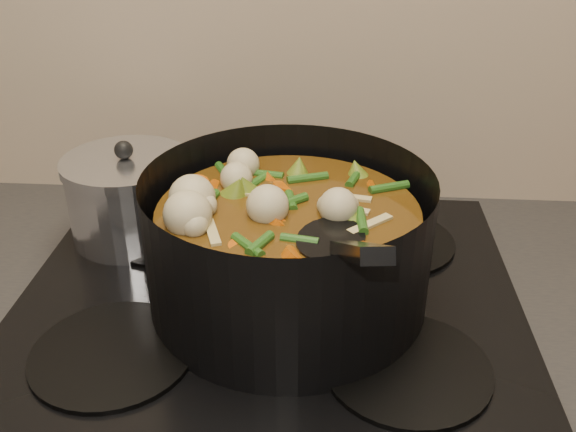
{
  "coord_description": "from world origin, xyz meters",
  "views": [
    {
      "loc": [
        0.07,
        1.27,
        1.4
      ],
      "look_at": [
        0.02,
        1.92,
        1.05
      ],
      "focal_mm": 40.0,
      "sensor_mm": 36.0,
      "label": 1
    }
  ],
  "objects": [
    {
      "name": "stockpot",
      "position": [
        0.02,
        1.92,
        1.01
      ],
      "size": [
        0.36,
        0.46,
        0.25
      ],
      "rotation": [
        0.0,
        0.0,
        -0.09
      ],
      "color": "black",
      "rests_on": "stovetop"
    },
    {
      "name": "stovetop",
      "position": [
        0.0,
        1.93,
        0.92
      ],
      "size": [
        0.62,
        0.54,
        0.03
      ],
      "color": "black",
      "rests_on": "counter"
    },
    {
      "name": "saucepan",
      "position": [
        -0.21,
        2.06,
        0.99
      ],
      "size": [
        0.18,
        0.18,
        0.14
      ],
      "rotation": [
        0.0,
        0.0,
        -0.3
      ],
      "color": "silver",
      "rests_on": "stovetop"
    }
  ]
}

